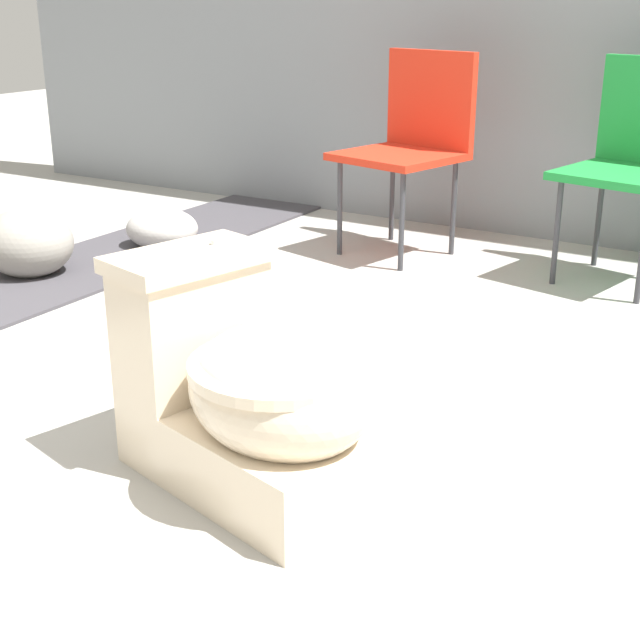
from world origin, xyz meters
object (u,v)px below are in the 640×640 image
Objects in this scene: toilet at (252,394)px; folding_chair_left at (414,131)px; boulder_far at (28,243)px; boulder_near at (162,229)px.

folding_chair_left reaches higher than toilet.
folding_chair_left is 2.37× the size of boulder_far.
folding_chair_left is 2.66× the size of boulder_near.
boulder_near is at bearing 73.66° from boulder_far.
boulder_near is at bearing -46.61° from folding_chair_left.
toilet is 2.00× the size of boulder_far.
boulder_far is (-1.66, 0.84, -0.08)m from toilet.
folding_chair_left reaches higher than boulder_far.
toilet is 2.07m from folding_chair_left.
toilet is 1.87m from boulder_far.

